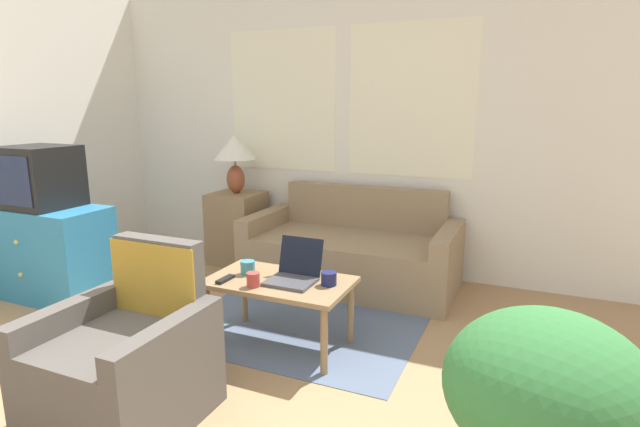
# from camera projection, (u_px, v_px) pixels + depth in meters

# --- Properties ---
(wall_back) EXTENTS (5.97, 0.06, 2.60)m
(wall_back) POSITION_uv_depth(u_px,v_px,m) (351.00, 128.00, 4.55)
(wall_back) COLOR white
(wall_back) RESTS_ON ground_plane
(rug) EXTENTS (1.62, 1.87, 0.01)m
(rug) POSITION_uv_depth(u_px,v_px,m) (318.00, 309.00, 3.77)
(rug) COLOR slate
(rug) RESTS_ON ground_plane
(couch) EXTENTS (1.77, 0.85, 0.80)m
(couch) POSITION_uv_depth(u_px,v_px,m) (353.00, 254.00, 4.30)
(couch) COLOR #937A5B
(couch) RESTS_ON ground_plane
(armchair) EXTENTS (0.70, 0.71, 0.85)m
(armchair) POSITION_uv_depth(u_px,v_px,m) (129.00, 364.00, 2.45)
(armchair) COLOR #514C47
(armchair) RESTS_ON ground_plane
(tv_dresser) EXTENTS (1.00, 0.52, 0.74)m
(tv_dresser) POSITION_uv_depth(u_px,v_px,m) (49.00, 252.00, 3.98)
(tv_dresser) COLOR teal
(tv_dresser) RESTS_ON ground_plane
(television) EXTENTS (0.50, 0.47, 0.47)m
(television) POSITION_uv_depth(u_px,v_px,m) (39.00, 177.00, 3.85)
(television) COLOR black
(television) RESTS_ON tv_dresser
(side_table) EXTENTS (0.46, 0.46, 0.69)m
(side_table) POSITION_uv_depth(u_px,v_px,m) (238.00, 228.00, 4.87)
(side_table) COLOR #937551
(side_table) RESTS_ON ground_plane
(table_lamp) EXTENTS (0.39, 0.39, 0.55)m
(table_lamp) POSITION_uv_depth(u_px,v_px,m) (235.00, 153.00, 4.71)
(table_lamp) COLOR brown
(table_lamp) RESTS_ON side_table
(coffee_table) EXTENTS (0.90, 0.53, 0.44)m
(coffee_table) POSITION_uv_depth(u_px,v_px,m) (279.00, 288.00, 3.15)
(coffee_table) COLOR #8E704C
(coffee_table) RESTS_ON ground_plane
(laptop) EXTENTS (0.29, 0.31, 0.25)m
(laptop) POSITION_uv_depth(u_px,v_px,m) (295.00, 272.00, 3.11)
(laptop) COLOR #47474C
(laptop) RESTS_ON coffee_table
(cup_navy) EXTENTS (0.09, 0.09, 0.09)m
(cup_navy) POSITION_uv_depth(u_px,v_px,m) (248.00, 267.00, 3.24)
(cup_navy) COLOR teal
(cup_navy) RESTS_ON coffee_table
(cup_yellow) EXTENTS (0.10, 0.10, 0.08)m
(cup_yellow) POSITION_uv_depth(u_px,v_px,m) (329.00, 279.00, 3.04)
(cup_yellow) COLOR #191E4C
(cup_yellow) RESTS_ON coffee_table
(cup_white) EXTENTS (0.08, 0.08, 0.09)m
(cup_white) POSITION_uv_depth(u_px,v_px,m) (253.00, 280.00, 3.01)
(cup_white) COLOR #B23D38
(cup_white) RESTS_ON coffee_table
(tv_remote) EXTENTS (0.05, 0.15, 0.02)m
(tv_remote) POSITION_uv_depth(u_px,v_px,m) (225.00, 279.00, 3.12)
(tv_remote) COLOR black
(tv_remote) RESTS_ON coffee_table
(potted_plant) EXTENTS (0.73, 0.73, 0.81)m
(potted_plant) POSITION_uv_depth(u_px,v_px,m) (546.00, 394.00, 1.79)
(potted_plant) COLOR #BCB2A3
(potted_plant) RESTS_ON ground_plane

